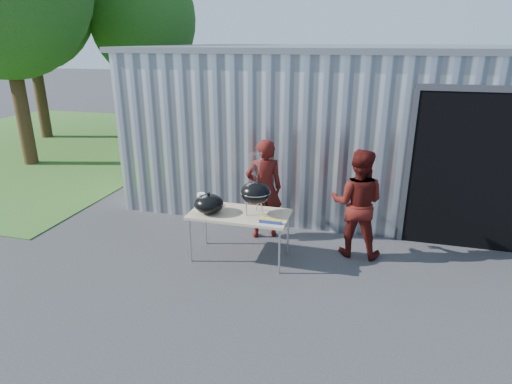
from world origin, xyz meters
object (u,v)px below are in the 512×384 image
(kettle_grill, at_px, (255,188))
(person_cook, at_px, (264,189))
(person_bystander, at_px, (357,203))
(folding_table, at_px, (240,216))

(kettle_grill, bearing_deg, person_cook, 95.36)
(kettle_grill, xyz_separation_m, person_bystander, (1.46, 0.58, -0.31))
(folding_table, relative_size, person_bystander, 0.88)
(person_cook, bearing_deg, kettle_grill, 70.43)
(folding_table, distance_m, person_cook, 0.90)
(person_cook, xyz_separation_m, person_bystander, (1.54, -0.26, -0.00))
(folding_table, height_order, person_cook, person_cook)
(folding_table, xyz_separation_m, person_bystander, (1.70, 0.61, 0.14))
(kettle_grill, relative_size, person_bystander, 0.55)
(person_bystander, bearing_deg, folding_table, 23.30)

